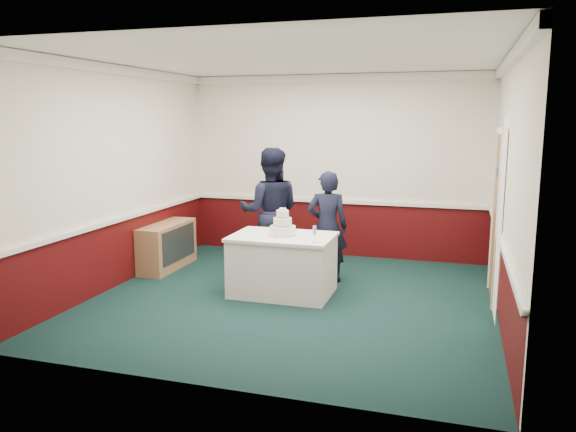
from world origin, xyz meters
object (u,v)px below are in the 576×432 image
(wedding_cake, at_px, (283,227))
(champagne_flute, at_px, (315,231))
(cake_table, at_px, (283,264))
(person_man, at_px, (270,212))
(sideboard, at_px, (167,246))
(person_woman, at_px, (327,227))
(cake_knife, at_px, (276,238))

(wedding_cake, height_order, champagne_flute, wedding_cake)
(cake_table, xyz_separation_m, person_man, (-0.47, 0.89, 0.54))
(sideboard, relative_size, cake_table, 0.91)
(champagne_flute, bearing_deg, sideboard, 159.13)
(wedding_cake, height_order, person_woman, person_woman)
(sideboard, height_order, wedding_cake, wedding_cake)
(wedding_cake, relative_size, person_man, 0.19)
(cake_knife, bearing_deg, wedding_cake, 82.14)
(wedding_cake, bearing_deg, champagne_flute, -29.25)
(wedding_cake, bearing_deg, sideboard, 161.31)
(person_man, xyz_separation_m, person_woman, (0.90, -0.13, -0.15))
(cake_table, xyz_separation_m, cake_knife, (-0.03, -0.20, 0.39))
(sideboard, height_order, person_man, person_man)
(person_woman, bearing_deg, cake_table, 50.24)
(person_man, bearing_deg, champagne_flute, 113.87)
(cake_knife, xyz_separation_m, champagne_flute, (0.53, -0.08, 0.14))
(cake_table, distance_m, person_woman, 0.95)
(person_man, bearing_deg, sideboard, -9.19)
(sideboard, relative_size, champagne_flute, 5.85)
(cake_knife, relative_size, person_woman, 0.14)
(person_woman, bearing_deg, sideboard, -9.54)
(cake_knife, relative_size, person_man, 0.12)
(sideboard, bearing_deg, person_man, 6.63)
(cake_table, xyz_separation_m, champagne_flute, (0.50, -0.28, 0.53))
(sideboard, relative_size, person_man, 0.64)
(cake_table, relative_size, person_woman, 0.84)
(champagne_flute, distance_m, person_man, 1.53)
(wedding_cake, bearing_deg, cake_knife, -98.53)
(sideboard, xyz_separation_m, cake_table, (2.09, -0.71, 0.05))
(person_man, height_order, person_woman, person_man)
(sideboard, distance_m, wedding_cake, 2.27)
(sideboard, height_order, cake_table, cake_table)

